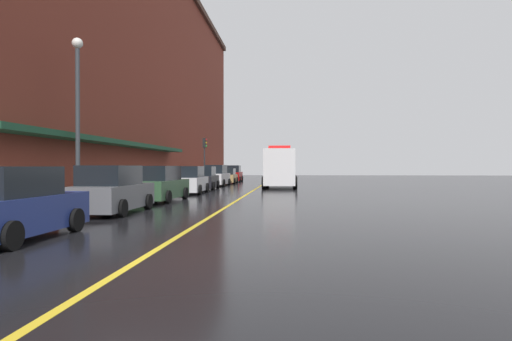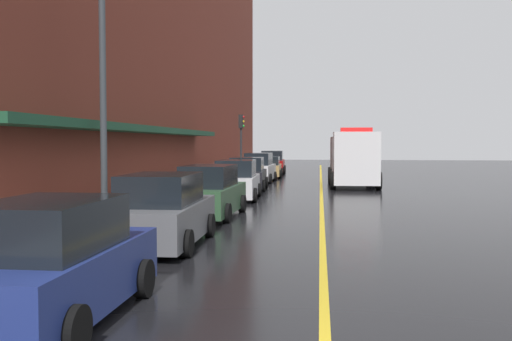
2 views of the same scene
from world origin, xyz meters
name	(u,v)px [view 1 (image 1 of 2)]	position (x,y,z in m)	size (l,w,h in m)	color
ground_plane	(255,190)	(0.00, 25.00, 0.00)	(112.00, 112.00, 0.00)	black
sidewalk_left	(176,188)	(-6.20, 25.00, 0.07)	(2.40, 70.00, 0.15)	#9E9B93
lane_center_stripe	(255,190)	(0.00, 25.00, 0.00)	(0.16, 70.00, 0.01)	gold
brick_building_left	(87,62)	(-12.90, 24.00, 9.86)	(12.17, 64.00, 19.70)	maroon
parked_car_0	(11,206)	(-3.90, 1.85, 0.83)	(2.01, 4.33, 1.78)	navy
parked_car_1	(112,191)	(-3.98, 7.91, 0.85)	(2.09, 4.60, 1.82)	#595B60
parked_car_2	(160,185)	(-3.87, 13.55, 0.84)	(2.08, 4.74, 1.81)	#2D5133
parked_car_3	(189,181)	(-3.85, 19.74, 0.84)	(2.15, 4.44, 1.81)	silver
parked_car_4	(203,179)	(-4.04, 25.09, 0.83)	(2.23, 4.35, 1.79)	black
parked_car_5	(217,176)	(-4.04, 31.10, 0.89)	(2.08, 4.39, 1.92)	silver
parked_car_6	(227,176)	(-3.94, 36.33, 0.75)	(2.23, 4.79, 1.59)	#A5844C
parked_car_7	(233,174)	(-4.04, 41.81, 0.89)	(2.23, 4.74, 1.92)	maroon
box_truck	(280,168)	(1.87, 28.65, 1.63)	(2.83, 8.13, 3.41)	silver
parking_meter_0	(216,173)	(-5.35, 37.77, 1.06)	(0.14, 0.18, 1.33)	#4C4C51
parking_meter_1	(208,174)	(-5.35, 33.43, 1.06)	(0.14, 0.18, 1.33)	#4C4C51
street_lamp_left	(78,103)	(-5.95, 9.07, 4.40)	(0.44, 0.44, 6.94)	#33383D
traffic_light_near	(205,152)	(-5.29, 31.62, 3.16)	(0.38, 0.36, 4.30)	#232326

